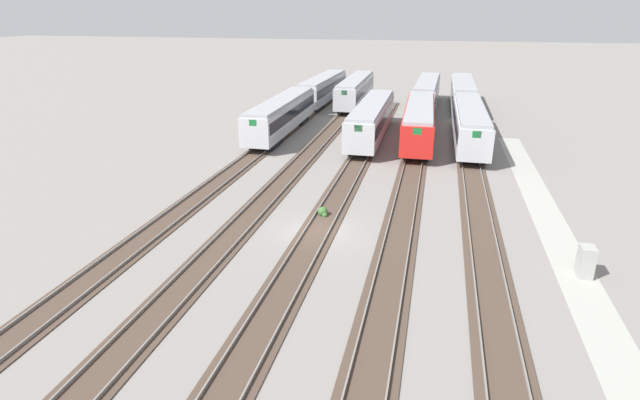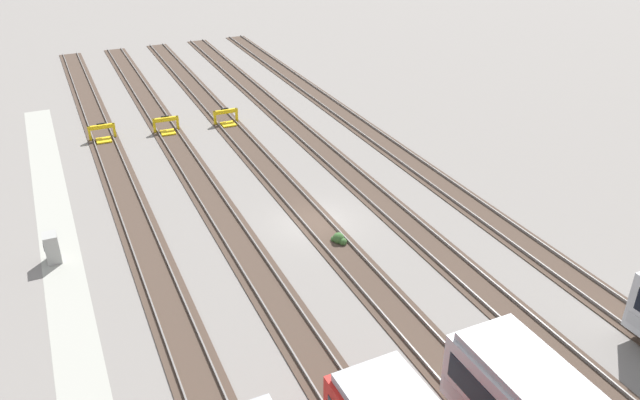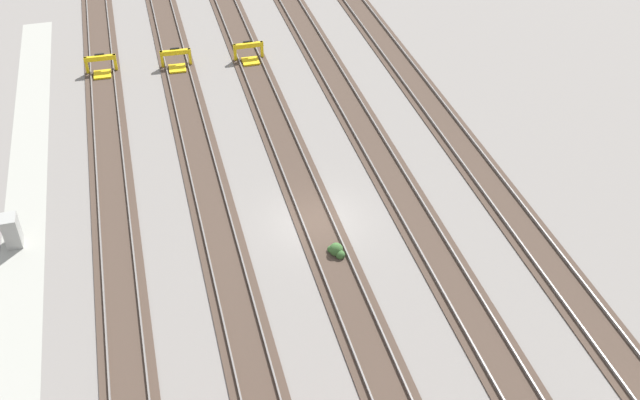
{
  "view_description": "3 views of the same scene",
  "coord_description": "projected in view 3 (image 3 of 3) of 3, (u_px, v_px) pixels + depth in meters",
  "views": [
    {
      "loc": [
        -26.32,
        -6.35,
        12.4
      ],
      "look_at": [
        0.63,
        0.0,
        1.8
      ],
      "focal_mm": 28.0,
      "sensor_mm": 36.0,
      "label": 1
    },
    {
      "loc": [
        28.62,
        -12.83,
        18.26
      ],
      "look_at": [
        0.63,
        0.0,
        1.8
      ],
      "focal_mm": 35.0,
      "sensor_mm": 36.0,
      "label": 2
    },
    {
      "loc": [
        27.15,
        -7.15,
        23.31
      ],
      "look_at": [
        0.63,
        0.0,
        1.8
      ],
      "focal_mm": 42.0,
      "sensor_mm": 36.0,
      "label": 3
    }
  ],
  "objects": [
    {
      "name": "rail_track_nearest",
      "position": [
        118.0,
        255.0,
        34.5
      ],
      "size": [
        90.0,
        2.23,
        0.21
      ],
      "color": "#47382D",
      "rests_on": "ground"
    },
    {
      "name": "electrical_cabinet",
      "position": [
        12.0,
        231.0,
        34.68
      ],
      "size": [
        0.9,
        0.73,
        1.6
      ],
      "color": "#9E9E99",
      "rests_on": "ground"
    },
    {
      "name": "service_walkway",
      "position": [
        21.0,
        272.0,
        33.65
      ],
      "size": [
        54.0,
        2.0,
        0.01
      ],
      "primitive_type": "cube",
      "color": "#9E9E93",
      "rests_on": "ground"
    },
    {
      "name": "rail_track_near_inner",
      "position": [
        220.0,
        237.0,
        35.48
      ],
      "size": [
        90.0,
        2.24,
        0.21
      ],
      "color": "#47382D",
      "rests_on": "ground"
    },
    {
      "name": "weed_clump",
      "position": [
        336.0,
        251.0,
        34.43
      ],
      "size": [
        0.92,
        0.7,
        0.64
      ],
      "color": "#38602D",
      "rests_on": "ground"
    },
    {
      "name": "rail_track_farthest",
      "position": [
        495.0,
        190.0,
        38.4
      ],
      "size": [
        90.0,
        2.23,
        0.21
      ],
      "color": "#47382D",
      "rests_on": "ground"
    },
    {
      "name": "bumper_stop_middle_track",
      "position": [
        249.0,
        54.0,
        49.31
      ],
      "size": [
        1.35,
        2.0,
        1.22
      ],
      "color": "gold",
      "rests_on": "ground"
    },
    {
      "name": "bumper_stop_nearest_track",
      "position": [
        101.0,
        67.0,
        47.89
      ],
      "size": [
        1.36,
        2.01,
        1.22
      ],
      "color": "gold",
      "rests_on": "ground"
    },
    {
      "name": "bumper_stop_near_inner_track",
      "position": [
        176.0,
        61.0,
        48.53
      ],
      "size": [
        1.38,
        2.01,
        1.22
      ],
      "color": "gold",
      "rests_on": "ground"
    },
    {
      "name": "rail_track_far_inner",
      "position": [
        408.0,
        205.0,
        37.42
      ],
      "size": [
        90.0,
        2.23,
        0.21
      ],
      "color": "#47382D",
      "rests_on": "ground"
    },
    {
      "name": "ground_plane",
      "position": [
        317.0,
        221.0,
        36.48
      ],
      "size": [
        400.0,
        400.0,
        0.0
      ],
      "primitive_type": "plane",
      "color": "gray"
    },
    {
      "name": "rail_track_middle",
      "position": [
        317.0,
        221.0,
        36.45
      ],
      "size": [
        90.0,
        2.24,
        0.21
      ],
      "color": "#47382D",
      "rests_on": "ground"
    }
  ]
}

